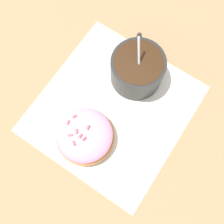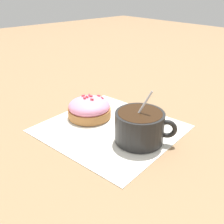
% 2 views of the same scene
% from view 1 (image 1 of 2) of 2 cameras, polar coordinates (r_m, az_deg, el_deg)
% --- Properties ---
extents(ground_plane, '(3.00, 3.00, 0.00)m').
position_cam_1_polar(ground_plane, '(0.47, 0.22, 0.73)').
color(ground_plane, '#93704C').
extents(paper_napkin, '(0.29, 0.28, 0.00)m').
position_cam_1_polar(paper_napkin, '(0.46, 0.22, 0.79)').
color(paper_napkin, white).
rests_on(paper_napkin, ground_plane).
extents(coffee_cup, '(0.10, 0.09, 0.10)m').
position_cam_1_polar(coffee_cup, '(0.46, 5.52, 9.42)').
color(coffee_cup, black).
rests_on(coffee_cup, paper_napkin).
extents(frosted_pastry, '(0.10, 0.10, 0.05)m').
position_cam_1_polar(frosted_pastry, '(0.43, -5.74, -5.35)').
color(frosted_pastry, '#B2753D').
rests_on(frosted_pastry, paper_napkin).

